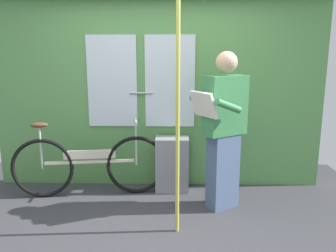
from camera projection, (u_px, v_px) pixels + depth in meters
ground_plane at (151, 239)px, 3.12m from camera, size 5.04×4.29×0.04m
train_door_wall at (157, 90)px, 4.17m from camera, size 4.04×0.28×2.31m
bicycle_near_door at (89, 165)px, 3.97m from camera, size 1.77×0.44×0.91m
passenger_reading_newspaper at (224, 128)px, 3.55m from camera, size 0.62×0.57×1.67m
trash_bin_by_wall at (172, 164)px, 4.14m from camera, size 0.40×0.28×0.66m
handrail_pole at (178, 113)px, 2.99m from camera, size 0.04×0.04×2.27m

